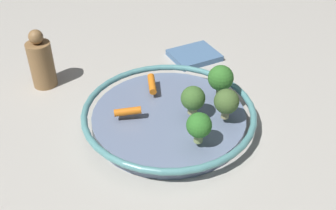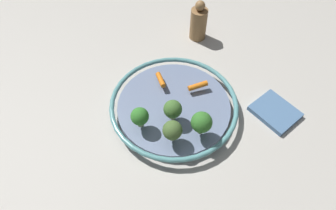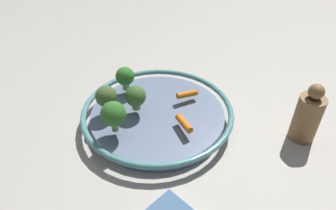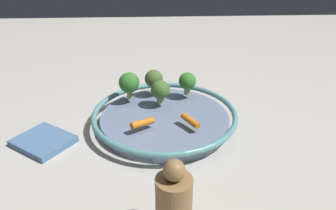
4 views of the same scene
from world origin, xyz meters
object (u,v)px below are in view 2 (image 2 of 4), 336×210
object	(u,v)px
broccoli_floret_edge	(173,109)
broccoli_floret_large	(172,130)
broccoli_floret_small	(202,122)
serving_bowl	(174,106)
broccoli_floret_mid	(140,117)
dish_towel	(275,112)
pepper_mill	(199,22)
baby_carrot_left	(198,86)
baby_carrot_back	(161,80)

from	to	relation	value
broccoli_floret_edge	broccoli_floret_large	size ratio (longest dim) A/B	0.94
broccoli_floret_small	broccoli_floret_edge	distance (m)	0.08
serving_bowl	broccoli_floret_mid	xyz separation A→B (m)	(0.06, 0.09, 0.05)
serving_bowl	dish_towel	size ratio (longest dim) A/B	3.01
broccoli_floret_small	pepper_mill	world-z (taller)	pepper_mill
broccoli_floret_large	baby_carrot_left	bearing A→B (deg)	-98.94
serving_bowl	broccoli_floret_mid	world-z (taller)	broccoli_floret_mid
baby_carrot_left	pepper_mill	bearing A→B (deg)	-78.76
dish_towel	broccoli_floret_small	bearing A→B (deg)	36.51
broccoli_floret_mid	dish_towel	distance (m)	0.37
baby_carrot_left	broccoli_floret_edge	distance (m)	0.12
broccoli_floret_large	broccoli_floret_mid	bearing A→B (deg)	-11.75
pepper_mill	dish_towel	size ratio (longest dim) A/B	1.20
broccoli_floret_edge	baby_carrot_back	bearing A→B (deg)	-60.03
broccoli_floret_mid	serving_bowl	bearing A→B (deg)	-124.97
broccoli_floret_small	broccoli_floret_large	bearing A→B (deg)	29.98
serving_bowl	dish_towel	distance (m)	0.27
baby_carrot_left	broccoli_floret_mid	world-z (taller)	broccoli_floret_mid
broccoli_floret_small	dish_towel	bearing A→B (deg)	-143.49
broccoli_floret_large	dish_towel	size ratio (longest dim) A/B	0.53
broccoli_floret_mid	pepper_mill	bearing A→B (deg)	-98.77
broccoli_floret_edge	broccoli_floret_mid	distance (m)	0.08
broccoli_floret_edge	pepper_mill	distance (m)	0.36
broccoli_floret_edge	dish_towel	bearing A→B (deg)	-156.97
baby_carrot_back	broccoli_floret_large	world-z (taller)	broccoli_floret_large
broccoli_floret_large	serving_bowl	bearing A→B (deg)	-77.85
baby_carrot_back	broccoli_floret_large	bearing A→B (deg)	114.56
baby_carrot_back	dish_towel	distance (m)	0.32
pepper_mill	dish_towel	distance (m)	0.37
serving_bowl	pepper_mill	distance (m)	0.32
broccoli_floret_edge	pepper_mill	bearing A→B (deg)	-88.74
broccoli_floret_small	broccoli_floret_large	world-z (taller)	broccoli_floret_small
broccoli_floret_edge	pepper_mill	xyz separation A→B (m)	(0.01, -0.36, -0.01)
broccoli_floret_small	baby_carrot_back	bearing A→B (deg)	-43.82
serving_bowl	baby_carrot_left	size ratio (longest dim) A/B	6.27
serving_bowl	broccoli_floret_edge	world-z (taller)	broccoli_floret_edge
baby_carrot_back	broccoli_floret_small	xyz separation A→B (m)	(-0.14, 0.13, 0.03)
broccoli_floret_mid	baby_carrot_back	bearing A→B (deg)	-93.42
serving_bowl	dish_towel	bearing A→B (deg)	-166.61
baby_carrot_left	dish_towel	xyz separation A→B (m)	(-0.22, 0.00, -0.04)
baby_carrot_back	dish_towel	world-z (taller)	baby_carrot_back
baby_carrot_left	broccoli_floret_mid	bearing A→B (deg)	53.93
baby_carrot_back	broccoli_floret_mid	world-z (taller)	broccoli_floret_mid
serving_bowl	broccoli_floret_edge	size ratio (longest dim) A/B	5.99
baby_carrot_left	baby_carrot_back	bearing A→B (deg)	2.70
baby_carrot_back	dish_towel	size ratio (longest dim) A/B	0.45
broccoli_floret_edge	dish_towel	distance (m)	0.29
broccoli_floret_mid	broccoli_floret_large	size ratio (longest dim) A/B	0.97
baby_carrot_left	broccoli_floret_large	world-z (taller)	broccoli_floret_large
broccoli_floret_edge	pepper_mill	size ratio (longest dim) A/B	0.42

